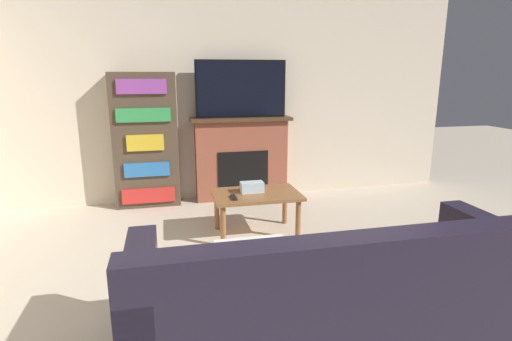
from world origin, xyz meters
TOP-DOWN VIEW (x-y plane):
  - wall_back at (0.00, 3.64)m, footprint 6.15×0.06m
  - fireplace at (0.27, 3.50)m, footprint 1.23×0.28m
  - tv at (0.27, 3.48)m, footprint 1.09×0.03m
  - couch at (0.24, 0.56)m, footprint 2.28×0.89m
  - coffee_table at (0.18, 2.30)m, footprint 0.84×0.55m
  - tissue_box at (0.15, 2.34)m, footprint 0.22×0.12m
  - remote_control at (-0.06, 2.18)m, footprint 0.04×0.15m
  - bookshelf at (-0.87, 3.47)m, footprint 0.73×0.29m

SIDE VIEW (x-z plane):
  - couch at x=0.24m, z-range -0.13..0.70m
  - coffee_table at x=0.18m, z-range 0.15..0.57m
  - remote_control at x=-0.06m, z-range 0.42..0.44m
  - tissue_box at x=0.15m, z-range 0.42..0.52m
  - fireplace at x=0.27m, z-range 0.00..1.03m
  - bookshelf at x=-0.87m, z-range 0.00..1.56m
  - wall_back at x=0.00m, z-range 0.00..2.70m
  - tv at x=0.27m, z-range 1.02..1.70m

